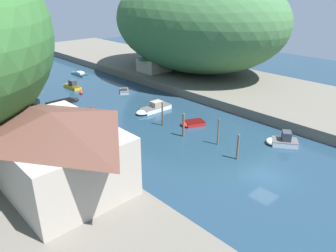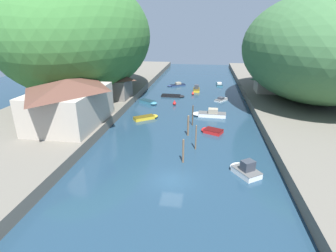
{
  "view_description": "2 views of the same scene",
  "coord_description": "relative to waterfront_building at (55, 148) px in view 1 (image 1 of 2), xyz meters",
  "views": [
    {
      "loc": [
        -28.08,
        -14.57,
        18.76
      ],
      "look_at": [
        -0.8,
        14.41,
        1.57
      ],
      "focal_mm": 35.0,
      "sensor_mm": 36.0,
      "label": 1
    },
    {
      "loc": [
        3.21,
        -24.75,
        16.07
      ],
      "look_at": [
        -2.33,
        13.13,
        1.42
      ],
      "focal_mm": 28.0,
      "sensor_mm": 36.0,
      "label": 2
    }
  ],
  "objects": [
    {
      "name": "water_surface",
      "position": [
        17.47,
        18.4,
        -5.21
      ],
      "size": [
        130.0,
        130.0,
        0.0
      ],
      "primitive_type": "plane",
      "color": "#1E384C",
      "rests_on": "ground"
    },
    {
      "name": "right_bank",
      "position": [
        40.9,
        18.4,
        -4.44
      ],
      "size": [
        22.0,
        120.0,
        1.53
      ],
      "color": "#666056",
      "rests_on": "ground"
    },
    {
      "name": "hillside_right",
      "position": [
        42.0,
        21.17,
        6.76
      ],
      "size": [
        28.55,
        39.97,
        20.86
      ],
      "color": "#3D6B3D",
      "rests_on": "right_bank"
    },
    {
      "name": "waterfront_building",
      "position": [
        0.0,
        0.0,
        0.0
      ],
      "size": [
        9.89,
        14.42,
        7.15
      ],
      "color": "#B2A899",
      "rests_on": "left_bank"
    },
    {
      "name": "boathouse_shed",
      "position": [
        0.98,
        16.55,
        -0.75
      ],
      "size": [
        7.54,
        6.5,
        5.65
      ],
      "color": "slate",
      "rests_on": "left_bank"
    },
    {
      "name": "right_bank_cottage",
      "position": [
        35.27,
        26.91,
        -1.24
      ],
      "size": [
        6.46,
        5.61,
        4.69
      ],
      "color": "#B2A899",
      "rests_on": "right_bank"
    },
    {
      "name": "boat_open_rowboat",
      "position": [
        18.26,
        32.29,
        -4.69
      ],
      "size": [
        1.77,
        4.94,
        1.71
      ],
      "rotation": [
        0.0,
        0.0,
        0.04
      ],
      "color": "gold",
      "rests_on": "water_surface"
    },
    {
      "name": "boat_near_quay",
      "position": [
        24.52,
        40.61,
        -4.94
      ],
      "size": [
        1.78,
        5.97,
        0.85
      ],
      "rotation": [
        0.0,
        0.0,
        0.02
      ],
      "color": "teal",
      "rests_on": "water_surface"
    },
    {
      "name": "boat_moored_right",
      "position": [
        25.6,
        -8.86,
        -4.65
      ],
      "size": [
        3.84,
        4.3,
        1.87
      ],
      "rotation": [
        0.0,
        0.0,
        0.6
      ],
      "color": "white",
      "rests_on": "water_surface"
    },
    {
      "name": "boat_white_cruiser",
      "position": [
        21.48,
        11.47,
        -4.72
      ],
      "size": [
        6.46,
        2.2,
        1.55
      ],
      "rotation": [
        0.0,
        0.0,
        1.53
      ],
      "color": "white",
      "rests_on": "water_surface"
    },
    {
      "name": "boat_small_dinghy",
      "position": [
        24.55,
        23.46,
        -4.94
      ],
      "size": [
        3.65,
        4.34,
        0.85
      ],
      "rotation": [
        0.0,
        0.0,
        5.69
      ],
      "color": "white",
      "rests_on": "water_surface"
    },
    {
      "name": "boat_far_right_bank",
      "position": [
        21.87,
        3.32,
        -4.91
      ],
      "size": [
        3.9,
        3.13,
        0.61
      ],
      "rotation": [
        0.0,
        0.0,
        1.14
      ],
      "color": "red",
      "rests_on": "water_surface"
    },
    {
      "name": "boat_far_upstream",
      "position": [
        10.21,
        8.23,
        -4.9
      ],
      "size": [
        4.64,
        3.99,
        0.63
      ],
      "rotation": [
        0.0,
        0.0,
        5.36
      ],
      "color": "gold",
      "rests_on": "water_surface"
    },
    {
      "name": "boat_navy_launch",
      "position": [
        8.47,
        18.33,
        -4.87
      ],
      "size": [
        4.69,
        3.82,
        0.68
      ],
      "rotation": [
        0.0,
        0.0,
        4.14
      ],
      "color": "teal",
      "rests_on": "water_surface"
    },
    {
      "name": "boat_yellow_tender",
      "position": [
        13.06,
        25.22,
        -5.01
      ],
      "size": [
        5.68,
        2.32,
        0.41
      ],
      "rotation": [
        0.0,
        0.0,
        4.69
      ],
      "color": "black",
      "rests_on": "water_surface"
    },
    {
      "name": "boat_mid_channel",
      "position": [
        12.24,
        37.47,
        -4.91
      ],
      "size": [
        5.38,
        4.17,
        1.0
      ],
      "rotation": [
        0.0,
        0.0,
        2.15
      ],
      "color": "navy",
      "rests_on": "water_surface"
    },
    {
      "name": "mooring_post_nearest",
      "position": [
        18.32,
        -7.2,
        -3.6
      ],
      "size": [
        0.26,
        0.26,
        3.2
      ],
      "color": "brown",
      "rests_on": "water_surface"
    },
    {
      "name": "mooring_post_second",
      "position": [
        19.7,
        -3.21,
        -3.39
      ],
      "size": [
        0.21,
        0.21,
        3.61
      ],
      "color": "brown",
      "rests_on": "water_surface"
    },
    {
      "name": "mooring_post_middle",
      "position": [
        18.29,
        1.54,
        -3.53
      ],
      "size": [
        0.31,
        0.31,
        3.34
      ],
      "color": "brown",
      "rests_on": "water_surface"
    },
    {
      "name": "mooring_post_fourth",
      "position": [
        18.72,
        6.18,
        -3.4
      ],
      "size": [
        0.21,
        0.21,
        3.6
      ],
      "color": "#4C3D2D",
      "rests_on": "water_surface"
    },
    {
      "name": "channel_buoy_near",
      "position": [
        14.14,
        17.93,
        -4.77
      ],
      "size": [
        0.75,
        0.75,
        1.12
      ],
      "color": "red",
      "rests_on": "water_surface"
    },
    {
      "name": "channel_buoy_far",
      "position": [
        17.6,
        27.48,
        -4.83
      ],
      "size": [
        0.65,
        0.65,
        0.98
      ],
      "color": "red",
      "rests_on": "water_surface"
    },
    {
      "name": "person_on_quay",
      "position": [
        2.95,
        1.46,
        -2.7
      ],
      "size": [
        0.29,
        0.42,
        1.69
      ],
      "rotation": [
        0.0,
        0.0,
        1.37
      ],
      "color": "#282D3D",
      "rests_on": "left_bank"
    }
  ]
}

